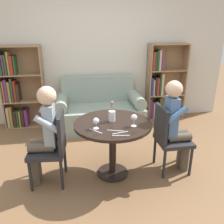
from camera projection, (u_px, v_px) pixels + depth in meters
name	position (u px, v px, depth m)	size (l,w,h in m)	color
ground_plane	(113.00, 173.00, 3.13)	(16.00, 16.00, 0.00)	brown
back_wall	(96.00, 52.00, 4.49)	(5.20, 0.05, 2.70)	beige
round_table	(113.00, 133.00, 2.93)	(0.95, 0.95, 0.73)	black
couch	(100.00, 111.00, 4.46)	(1.60, 0.80, 0.92)	gray
bookshelf_left	(18.00, 90.00, 4.35)	(0.75, 0.28, 1.50)	#93704C
bookshelf_right	(161.00, 84.00, 4.75)	(0.75, 0.28, 1.50)	#93704C
chair_left	(53.00, 146.00, 2.82)	(0.45, 0.45, 0.90)	#232326
chair_right	(169.00, 136.00, 3.05)	(0.43, 0.43, 0.90)	#232326
person_left	(44.00, 133.00, 2.76)	(0.43, 0.36, 1.22)	brown
person_right	(176.00, 124.00, 3.01)	(0.42, 0.34, 1.23)	brown
wine_glass_left	(96.00, 121.00, 2.68)	(0.07, 0.07, 0.13)	white
wine_glass_right	(134.00, 118.00, 2.74)	(0.07, 0.07, 0.15)	white
flower_vase	(112.00, 114.00, 2.89)	(0.08, 0.08, 0.26)	silver
knife_left_setting	(121.00, 135.00, 2.55)	(0.19, 0.04, 0.00)	silver
fork_left_setting	(120.00, 133.00, 2.61)	(0.19, 0.05, 0.00)	silver
knife_right_setting	(96.00, 131.00, 2.65)	(0.13, 0.15, 0.00)	silver
fork_right_setting	(115.00, 131.00, 2.66)	(0.18, 0.07, 0.00)	silver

